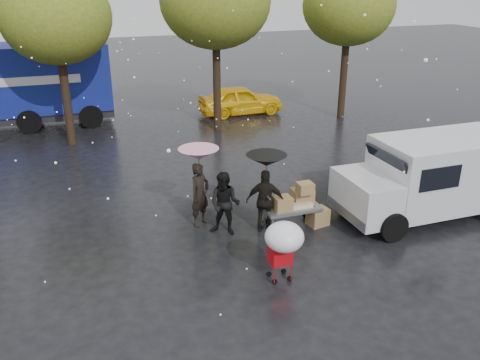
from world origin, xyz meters
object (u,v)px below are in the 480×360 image
object	(u,v)px
person_pink	(200,194)
blue_truck	(17,87)
yellow_taxi	(240,100)
white_van	(432,176)
vendor_cart	(294,201)
person_black	(266,201)
shopping_cart	(284,240)

from	to	relation	value
person_pink	blue_truck	size ratio (longest dim) A/B	0.21
person_pink	yellow_taxi	world-z (taller)	person_pink
white_van	yellow_taxi	world-z (taller)	white_van
vendor_cart	white_van	world-z (taller)	white_van
white_van	yellow_taxi	size ratio (longest dim) A/B	1.24
person_black	white_van	xyz separation A→B (m)	(4.65, -0.59, 0.31)
yellow_taxi	vendor_cart	bearing A→B (deg)	167.22
person_black	shopping_cart	bearing A→B (deg)	102.20
vendor_cart	shopping_cart	xyz separation A→B (m)	(-1.37, -2.36, 0.34)
white_van	vendor_cart	bearing A→B (deg)	171.33
person_black	blue_truck	world-z (taller)	blue_truck
person_black	blue_truck	xyz separation A→B (m)	(-6.39, 12.49, 0.91)
person_black	white_van	bearing A→B (deg)	-161.93
person_pink	white_van	size ratio (longest dim) A/B	0.35
vendor_cart	white_van	size ratio (longest dim) A/B	0.31
person_black	vendor_cart	bearing A→B (deg)	-155.33
person_pink	person_black	distance (m)	1.76
person_pink	vendor_cart	xyz separation A→B (m)	(2.31, -0.94, -0.14)
blue_truck	person_pink	bearing A→B (deg)	-67.06
blue_truck	yellow_taxi	size ratio (longest dim) A/B	2.09
person_black	person_pink	bearing A→B (deg)	-6.54
person_pink	vendor_cart	bearing A→B (deg)	-54.52
shopping_cart	vendor_cart	bearing A→B (deg)	59.84
shopping_cart	yellow_taxi	xyz separation A→B (m)	(3.86, 13.70, -0.39)
person_pink	person_black	bearing A→B (deg)	-64.30
vendor_cart	shopping_cart	world-z (taller)	shopping_cart
person_pink	blue_truck	xyz separation A→B (m)	(-4.89, 11.57, 0.89)
person_pink	yellow_taxi	bearing A→B (deg)	32.81
shopping_cart	white_van	bearing A→B (deg)	18.85
white_van	yellow_taxi	xyz separation A→B (m)	(-1.33, 11.93, -0.48)
person_pink	person_black	world-z (taller)	person_pink
white_van	yellow_taxi	distance (m)	12.01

